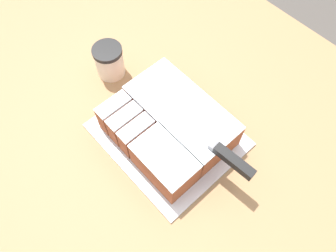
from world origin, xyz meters
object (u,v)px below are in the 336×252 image
Objects in this scene: cake_board at (168,135)px; cake at (170,126)px; coffee_cup at (109,61)px; knife at (220,151)px.

cake is at bearing 39.11° from cake_board.
coffee_cup is (-0.27, 0.02, -0.00)m from cake.
cake_board is at bearing 4.47° from knife.
coffee_cup is at bearing 176.60° from cake.
coffee_cup is (-0.41, -0.01, -0.05)m from knife.
knife is at bearing 8.40° from cake.
cake_board is 1.03× the size of knife.
cake reaches higher than cake_board.
cake_board is at bearing -4.07° from coffee_cup.
knife reaches higher than cake_board.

